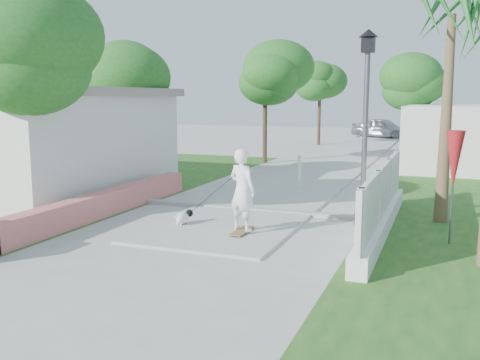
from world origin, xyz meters
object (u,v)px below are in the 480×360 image
at_px(dog, 184,217).
at_px(skateboarder, 225,193).
at_px(street_lamp, 365,121).
at_px(parked_car, 382,128).
at_px(bollard, 299,170).
at_px(patio_umbrella, 454,162).

bearing_deg(dog, skateboarder, 16.67).
xyz_separation_m(street_lamp, parked_car, (-2.62, 27.39, -1.69)).
height_order(skateboarder, dog, skateboarder).
bearing_deg(bollard, skateboarder, -90.07).
xyz_separation_m(patio_umbrella, parked_car, (-4.52, 28.39, -0.95)).
distance_m(patio_umbrella, dog, 5.93).
height_order(patio_umbrella, dog, patio_umbrella).
bearing_deg(parked_car, dog, -166.01).
bearing_deg(dog, bollard, 103.43).
height_order(street_lamp, dog, street_lamp).
relative_size(street_lamp, dog, 8.11).
distance_m(dog, parked_car, 29.03).
bearing_deg(street_lamp, parked_car, 95.46).
relative_size(street_lamp, patio_umbrella, 1.93).
bearing_deg(dog, parked_car, 111.36).
height_order(patio_umbrella, parked_car, patio_umbrella).
xyz_separation_m(skateboarder, dog, (-1.10, 0.14, -0.66)).
height_order(street_lamp, skateboarder, street_lamp).
bearing_deg(patio_umbrella, street_lamp, 152.24).
xyz_separation_m(bollard, parked_car, (0.08, 22.89, 0.15)).
height_order(street_lamp, patio_umbrella, street_lamp).
xyz_separation_m(dog, parked_car, (1.19, 29.00, 0.52)).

